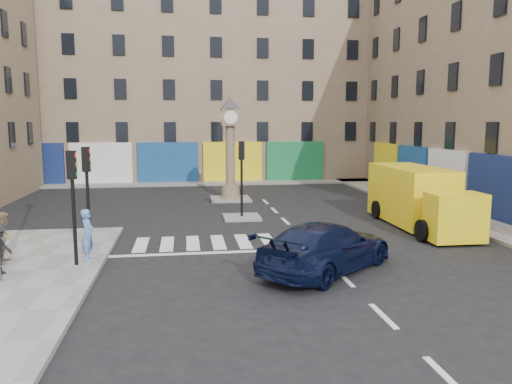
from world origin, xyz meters
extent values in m
plane|color=black|center=(0.00, 0.00, 0.00)|extent=(120.00, 120.00, 0.00)
cube|color=gray|center=(8.70, 10.00, 0.07)|extent=(2.60, 30.00, 0.15)
cube|color=gray|center=(-4.00, 22.20, 0.07)|extent=(32.00, 2.40, 0.15)
cube|color=gray|center=(-2.00, 8.00, 0.06)|extent=(1.80, 1.80, 0.12)
cube|color=gray|center=(-2.00, 14.00, 0.06)|extent=(2.40, 2.40, 0.12)
cube|color=#907860|center=(-4.00, 28.00, 8.50)|extent=(32.00, 10.00, 17.00)
cylinder|color=black|center=(-8.30, 0.20, 1.55)|extent=(0.12, 0.12, 2.80)
cube|color=black|center=(-8.30, 0.20, 3.40)|extent=(0.28, 0.22, 0.90)
cylinder|color=black|center=(-8.30, 2.60, 1.55)|extent=(0.12, 0.12, 2.80)
cube|color=black|center=(-8.30, 2.60, 3.40)|extent=(0.28, 0.22, 0.90)
cylinder|color=black|center=(-2.00, 8.00, 1.52)|extent=(0.12, 0.12, 2.80)
cube|color=black|center=(-2.00, 8.00, 3.37)|extent=(0.28, 0.22, 0.90)
cylinder|color=#8B765B|center=(-2.00, 14.00, 0.52)|extent=(1.10, 1.10, 0.80)
cylinder|color=#8B765B|center=(-2.00, 14.00, 2.72)|extent=(0.56, 0.56, 3.60)
cube|color=#8B765B|center=(-2.00, 14.00, 5.02)|extent=(1.00, 1.00, 1.00)
cylinder|color=white|center=(-2.00, 13.48, 5.02)|extent=(0.80, 0.06, 0.80)
cone|color=#333338|center=(-2.00, 14.00, 5.87)|extent=(1.20, 1.20, 0.70)
imported|color=black|center=(-0.35, -1.16, 0.79)|extent=(5.56, 5.27, 1.58)
cube|color=yellow|center=(5.73, 5.69, 1.39)|extent=(2.29, 5.36, 2.56)
cube|color=yellow|center=(5.68, 1.69, 1.06)|extent=(2.13, 1.36, 1.89)
cube|color=black|center=(5.68, 1.63, 1.50)|extent=(1.90, 1.02, 0.78)
cylinder|color=black|center=(4.57, 2.15, 0.44)|extent=(0.29, 0.89, 0.89)
cylinder|color=black|center=(6.79, 2.12, 0.44)|extent=(0.29, 0.89, 0.89)
cylinder|color=black|center=(4.63, 7.04, 0.44)|extent=(0.29, 0.89, 0.89)
cylinder|color=black|center=(6.85, 7.01, 0.44)|extent=(0.29, 0.89, 0.89)
imported|color=#5D8AD6|center=(-8.00, 0.74, 1.01)|extent=(0.48, 0.67, 1.73)
imported|color=tan|center=(-10.68, 0.90, 0.99)|extent=(0.65, 0.82, 1.67)
camera|label=1|loc=(-4.77, -16.15, 4.73)|focal=35.00mm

